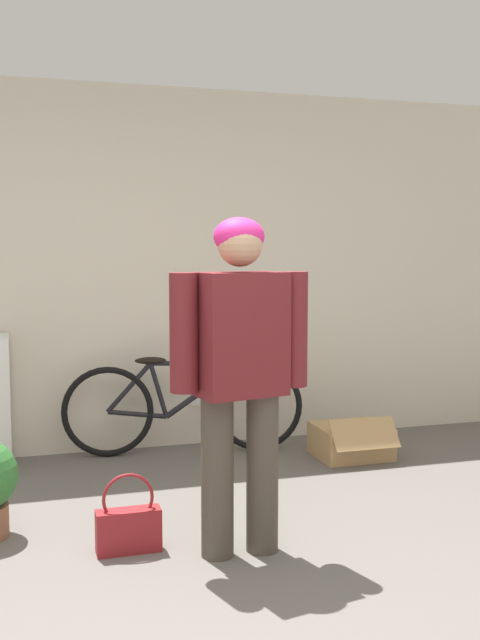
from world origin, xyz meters
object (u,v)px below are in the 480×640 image
Objects in this scene: handbag at (129,527)px; bicycle at (184,406)px; person at (240,360)px; cardboard_box at (351,441)px.

bicycle is at bearing 68.57° from handbag.
cardboard_box is at bearing 36.42° from person.
person is 0.97m from handbag.
handbag is (-0.64, -1.62, -0.22)m from bicycle.
bicycle is at bearing 74.32° from person.
person reaches higher than cardboard_box.
bicycle is at bearing 158.76° from cardboard_box.
handbag is 0.77× the size of cardboard_box.
person is 1.88m from bicycle.
cardboard_box is (1.73, 1.20, -0.01)m from handbag.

